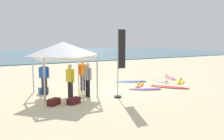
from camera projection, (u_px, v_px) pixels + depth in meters
ground_plane at (109, 90)px, 13.90m from camera, size 80.00×80.00×0.00m
sea at (21, 54)px, 43.19m from camera, size 80.00×36.00×0.10m
canopy_tent at (63, 49)px, 12.46m from camera, size 2.73×2.73×2.75m
surfboard_red at (169, 87)px, 14.57m from camera, size 1.93×2.23×0.19m
surfboard_white at (160, 80)px, 16.78m from camera, size 0.79×2.15×0.19m
surfboard_orange at (139, 84)px, 15.35m from camera, size 1.64×1.67×0.19m
surfboard_purple at (145, 89)px, 13.96m from camera, size 1.93×1.37×0.19m
surfboard_pink at (170, 78)px, 17.89m from camera, size 1.07×1.88×0.19m
surfboard_yellow at (180, 82)px, 16.35m from camera, size 1.87×1.74×0.19m
surfboard_blue at (131, 81)px, 16.45m from camera, size 2.15×1.52×0.19m
person_blue at (44, 76)px, 12.63m from camera, size 0.47×0.38×1.71m
person_orange at (83, 73)px, 13.70m from camera, size 0.54×0.27×1.71m
person_yellow at (70, 79)px, 11.54m from camera, size 0.34×0.52×1.71m
person_grey at (88, 78)px, 12.10m from camera, size 0.26×0.55×1.71m
banner_flag at (120, 66)px, 11.97m from camera, size 0.60×0.36×3.40m
gear_bag_near_tent at (74, 101)px, 10.92m from camera, size 0.68×0.56×0.28m
gear_bag_by_pole at (54, 102)px, 10.73m from camera, size 0.67×0.63×0.28m
cooler_box at (43, 90)px, 12.94m from camera, size 0.50×0.36×0.39m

